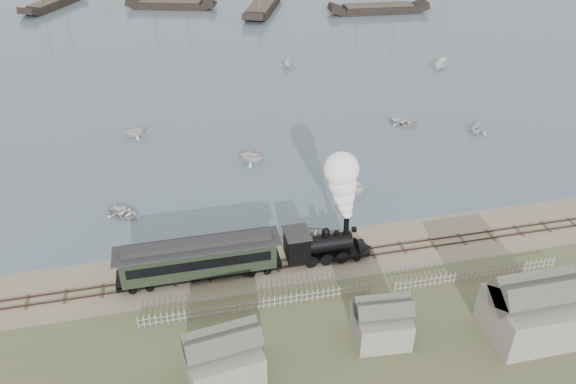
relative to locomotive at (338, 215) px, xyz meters
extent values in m
plane|color=gray|center=(-1.49, 2.00, -4.68)|extent=(600.00, 600.00, 0.00)
cube|color=#3E2B21|center=(-1.49, -0.50, -4.58)|extent=(120.00, 0.08, 0.12)
cube|color=#3E2B21|center=(-1.49, 0.50, -4.58)|extent=(120.00, 0.08, 0.12)
cube|color=#44392B|center=(-1.49, 0.00, -4.65)|extent=(120.00, 1.80, 0.06)
cube|color=black|center=(-0.83, 0.00, -3.92)|extent=(7.39, 2.17, 0.27)
cylinder|color=black|center=(-1.26, 0.00, -2.83)|extent=(4.57, 1.63, 1.63)
cube|color=black|center=(-3.65, 0.00, -2.61)|extent=(1.96, 2.39, 2.50)
cube|color=#28282A|center=(-3.65, 0.00, -1.31)|extent=(2.17, 2.61, 0.13)
cylinder|color=black|center=(0.80, 0.00, -1.36)|extent=(0.48, 0.48, 1.74)
sphere|color=black|center=(-1.05, 0.00, -1.56)|extent=(0.70, 0.70, 0.70)
cone|color=black|center=(2.65, 0.00, -4.03)|extent=(1.52, 2.17, 2.17)
cube|color=black|center=(1.56, 0.00, -1.74)|extent=(0.38, 0.38, 0.38)
cube|color=black|center=(-12.23, 0.00, -3.97)|extent=(13.99, 2.30, 0.35)
cube|color=black|center=(-12.23, 0.00, -2.57)|extent=(12.99, 2.50, 2.50)
cube|color=black|center=(-12.23, -1.27, -2.32)|extent=(11.99, 0.06, 0.90)
cube|color=black|center=(-12.23, 1.27, -2.32)|extent=(11.99, 0.06, 0.90)
cube|color=#28282A|center=(-12.23, 0.00, -1.27)|extent=(13.99, 2.70, 0.18)
cube|color=#28282A|center=(-12.23, 0.00, -0.97)|extent=(12.49, 1.20, 0.45)
imported|color=silver|center=(-0.86, 3.13, -4.24)|extent=(4.32, 4.98, 0.86)
imported|color=silver|center=(-18.93, 11.00, -4.26)|extent=(4.06, 4.20, 0.71)
imported|color=silver|center=(-17.93, 28.89, -3.80)|extent=(3.06, 3.43, 1.63)
imported|color=silver|center=(4.17, 10.24, -3.84)|extent=(3.95, 3.92, 1.56)
imported|color=silver|center=(16.87, 24.69, -4.24)|extent=(4.21, 4.47, 0.75)
imported|color=silver|center=(25.04, 20.28, -3.80)|extent=(4.05, 4.08, 1.63)
imported|color=silver|center=(30.83, 43.14, -3.90)|extent=(3.50, 3.71, 1.43)
imported|color=silver|center=(6.52, 49.39, -3.70)|extent=(3.96, 3.58, 1.84)
imported|color=silver|center=(-4.55, 19.02, -3.72)|extent=(4.09, 4.31, 1.78)
camera|label=1|loc=(-12.94, -37.93, 27.79)|focal=35.00mm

